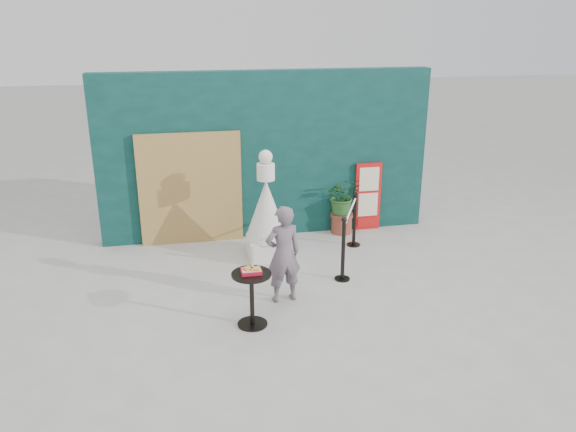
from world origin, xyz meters
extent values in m
plane|color=#ADAAA5|center=(0.00, 0.00, 0.00)|extent=(60.00, 60.00, 0.00)
cube|color=#0A3029|center=(0.00, 3.15, 1.50)|extent=(6.00, 0.30, 3.00)
cube|color=tan|center=(-1.40, 2.94, 1.00)|extent=(1.80, 0.08, 2.00)
imported|color=#665760|center=(-0.23, 0.42, 0.71)|extent=(0.57, 0.43, 1.43)
cube|color=red|center=(1.90, 2.96, 0.65)|extent=(0.50, 0.06, 1.30)
cube|color=beige|center=(1.90, 2.92, 1.00)|extent=(0.38, 0.02, 0.45)
cube|color=beige|center=(1.90, 2.92, 0.50)|extent=(0.38, 0.02, 0.45)
cube|color=red|center=(1.90, 2.92, 0.15)|extent=(0.38, 0.02, 0.18)
cube|color=silver|center=(-0.20, 2.01, 0.17)|extent=(0.62, 0.62, 0.34)
cone|color=silver|center=(-0.20, 2.01, 0.85)|extent=(0.72, 0.72, 1.02)
cylinder|color=white|center=(-0.20, 2.01, 1.49)|extent=(0.29, 0.29, 0.27)
sphere|color=silver|center=(-0.20, 2.01, 1.74)|extent=(0.23, 0.23, 0.23)
cylinder|color=black|center=(-0.76, -0.18, 0.01)|extent=(0.40, 0.40, 0.02)
cylinder|color=black|center=(-0.76, -0.18, 0.36)|extent=(0.06, 0.06, 0.72)
cylinder|color=black|center=(-0.76, -0.18, 0.73)|extent=(0.52, 0.52, 0.03)
cube|color=red|center=(-0.76, -0.18, 0.78)|extent=(0.26, 0.19, 0.05)
cube|color=#FB3E21|center=(-0.76, -0.18, 0.80)|extent=(0.24, 0.17, 0.00)
cube|color=gold|center=(-0.80, -0.17, 0.82)|extent=(0.15, 0.14, 0.02)
cube|color=#DCAB50|center=(-0.71, -0.20, 0.82)|extent=(0.13, 0.13, 0.02)
cone|color=yellow|center=(-0.74, -0.13, 0.83)|extent=(0.06, 0.06, 0.06)
cylinder|color=brown|center=(1.37, 2.86, 0.16)|extent=(0.39, 0.39, 0.32)
cylinder|color=brown|center=(1.37, 2.86, 0.35)|extent=(0.43, 0.43, 0.05)
imported|color=#265424|center=(1.37, 2.86, 0.73)|extent=(0.64, 0.56, 0.71)
cylinder|color=black|center=(0.80, 0.90, 0.01)|extent=(0.24, 0.24, 0.02)
cylinder|color=black|center=(0.80, 0.90, 0.48)|extent=(0.06, 0.06, 0.96)
sphere|color=black|center=(0.80, 0.90, 0.99)|extent=(0.09, 0.09, 0.09)
cylinder|color=black|center=(1.40, 2.20, 0.01)|extent=(0.24, 0.24, 0.02)
cylinder|color=black|center=(1.40, 2.20, 0.48)|extent=(0.06, 0.06, 0.96)
sphere|color=black|center=(1.40, 2.20, 0.99)|extent=(0.09, 0.09, 0.09)
cylinder|color=white|center=(1.10, 1.55, 0.88)|extent=(0.63, 1.31, 0.03)
camera|label=1|loc=(-1.60, -6.68, 3.84)|focal=35.00mm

